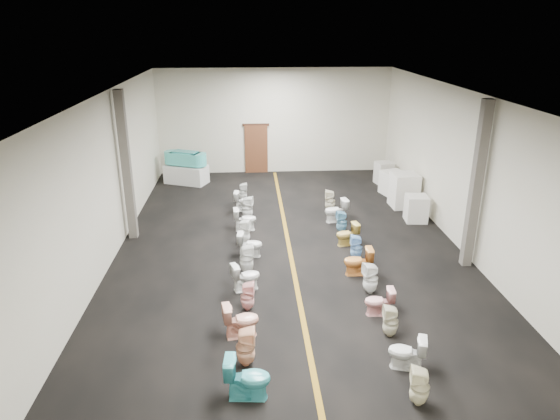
{
  "coord_description": "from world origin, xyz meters",
  "views": [
    {
      "loc": [
        -1.13,
        -13.49,
        6.23
      ],
      "look_at": [
        -0.2,
        1.0,
        0.78
      ],
      "focal_mm": 32.0,
      "sensor_mm": 36.0,
      "label": 1
    }
  ],
  "objects_px": {
    "toilet_right_4": "(371,278)",
    "toilet_right_9": "(336,211)",
    "toilet_left_4": "(246,276)",
    "toilet_right_8": "(342,222)",
    "bathtub": "(185,158)",
    "toilet_right_1": "(407,353)",
    "toilet_left_3": "(247,296)",
    "toilet_left_5": "(247,259)",
    "toilet_right_2": "(391,321)",
    "appliance_crate_a": "(416,208)",
    "toilet_right_5": "(358,261)",
    "toilet_left_1": "(246,347)",
    "toilet_right_10": "(330,201)",
    "appliance_crate_d": "(384,173)",
    "display_table": "(186,174)",
    "toilet_left_0": "(248,378)",
    "toilet_left_8": "(245,219)",
    "toilet_left_11": "(243,192)",
    "toilet_left_10": "(244,201)",
    "toilet_left_2": "(241,320)",
    "toilet_left_7": "(244,232)",
    "appliance_crate_b": "(404,190)",
    "toilet_left_9": "(247,208)",
    "toilet_right_6": "(356,247)",
    "toilet_right_0": "(420,387)",
    "toilet_right_7": "(347,234)",
    "appliance_crate_c": "(393,183)",
    "toilet_right_3": "(379,302)",
    "toilet_left_6": "(250,244)"
  },
  "relations": [
    {
      "from": "toilet_right_7",
      "to": "appliance_crate_a",
      "type": "bearing_deg",
      "value": 110.81
    },
    {
      "from": "toilet_left_5",
      "to": "toilet_left_10",
      "type": "xyz_separation_m",
      "value": [
        -0.08,
        4.7,
        -0.05
      ]
    },
    {
      "from": "toilet_left_2",
      "to": "toilet_left_3",
      "type": "relative_size",
      "value": 1.1
    },
    {
      "from": "appliance_crate_b",
      "to": "toilet_left_5",
      "type": "distance_m",
      "value": 7.39
    },
    {
      "from": "display_table",
      "to": "toilet_right_7",
      "type": "xyz_separation_m",
      "value": [
        5.47,
        -6.55,
        -0.03
      ]
    },
    {
      "from": "toilet_left_0",
      "to": "toilet_left_10",
      "type": "height_order",
      "value": "toilet_left_0"
    },
    {
      "from": "appliance_crate_a",
      "to": "toilet_right_5",
      "type": "xyz_separation_m",
      "value": [
        -2.74,
        -3.65,
        -0.06
      ]
    },
    {
      "from": "toilet_left_8",
      "to": "toilet_right_10",
      "type": "distance_m",
      "value": 3.35
    },
    {
      "from": "toilet_left_11",
      "to": "toilet_right_10",
      "type": "distance_m",
      "value": 3.32
    },
    {
      "from": "toilet_left_5",
      "to": "toilet_left_11",
      "type": "xyz_separation_m",
      "value": [
        -0.13,
        5.7,
        -0.05
      ]
    },
    {
      "from": "display_table",
      "to": "toilet_left_10",
      "type": "xyz_separation_m",
      "value": [
        2.39,
        -3.42,
        -0.02
      ]
    },
    {
      "from": "toilet_left_4",
      "to": "toilet_right_8",
      "type": "distance_m",
      "value": 4.56
    },
    {
      "from": "toilet_left_9",
      "to": "toilet_right_4",
      "type": "xyz_separation_m",
      "value": [
        2.99,
        -5.12,
        -0.0
      ]
    },
    {
      "from": "bathtub",
      "to": "toilet_right_1",
      "type": "distance_m",
      "value": 13.47
    },
    {
      "from": "toilet_left_1",
      "to": "toilet_right_10",
      "type": "distance_m",
      "value": 8.8
    },
    {
      "from": "toilet_left_11",
      "to": "toilet_right_3",
      "type": "distance_m",
      "value": 8.55
    },
    {
      "from": "toilet_left_2",
      "to": "toilet_right_8",
      "type": "distance_m",
      "value": 6.22
    },
    {
      "from": "toilet_left_8",
      "to": "display_table",
      "type": "bearing_deg",
      "value": 20.58
    },
    {
      "from": "toilet_right_10",
      "to": "toilet_right_6",
      "type": "bearing_deg",
      "value": 7.76
    },
    {
      "from": "bathtub",
      "to": "toilet_right_6",
      "type": "xyz_separation_m",
      "value": [
        5.53,
        -7.53,
        -0.71
      ]
    },
    {
      "from": "toilet_right_10",
      "to": "appliance_crate_c",
      "type": "bearing_deg",
      "value": 128.71
    },
    {
      "from": "display_table",
      "to": "toilet_right_2",
      "type": "distance_m",
      "value": 12.48
    },
    {
      "from": "toilet_left_10",
      "to": "toilet_right_7",
      "type": "height_order",
      "value": "toilet_left_10"
    },
    {
      "from": "display_table",
      "to": "toilet_left_3",
      "type": "relative_size",
      "value": 2.42
    },
    {
      "from": "appliance_crate_d",
      "to": "display_table",
      "type": "bearing_deg",
      "value": 175.82
    },
    {
      "from": "bathtub",
      "to": "toilet_right_10",
      "type": "bearing_deg",
      "value": -11.13
    },
    {
      "from": "toilet_left_10",
      "to": "toilet_right_8",
      "type": "height_order",
      "value": "toilet_right_8"
    },
    {
      "from": "appliance_crate_b",
      "to": "toilet_left_4",
      "type": "bearing_deg",
      "value": -135.0
    },
    {
      "from": "toilet_left_11",
      "to": "toilet_right_0",
      "type": "xyz_separation_m",
      "value": [
        3.1,
        -10.82,
        0.02
      ]
    },
    {
      "from": "toilet_left_1",
      "to": "appliance_crate_d",
      "type": "bearing_deg",
      "value": -25.13
    },
    {
      "from": "toilet_right_5",
      "to": "toilet_right_9",
      "type": "xyz_separation_m",
      "value": [
        0.06,
        3.76,
        0.01
      ]
    },
    {
      "from": "toilet_left_0",
      "to": "toilet_right_9",
      "type": "bearing_deg",
      "value": -15.17
    },
    {
      "from": "toilet_right_2",
      "to": "toilet_left_3",
      "type": "bearing_deg",
      "value": -108.07
    },
    {
      "from": "toilet_left_7",
      "to": "toilet_left_4",
      "type": "bearing_deg",
      "value": -161.5
    },
    {
      "from": "bathtub",
      "to": "toilet_right_10",
      "type": "height_order",
      "value": "bathtub"
    },
    {
      "from": "toilet_left_7",
      "to": "toilet_left_10",
      "type": "xyz_separation_m",
      "value": [
        -0.01,
        2.85,
        -0.03
      ]
    },
    {
      "from": "toilet_right_5",
      "to": "toilet_right_2",
      "type": "bearing_deg",
      "value": 3.53
    },
    {
      "from": "toilet_left_4",
      "to": "toilet_left_3",
      "type": "bearing_deg",
      "value": 163.75
    },
    {
      "from": "display_table",
      "to": "toilet_left_6",
      "type": "bearing_deg",
      "value": -70.17
    },
    {
      "from": "toilet_left_0",
      "to": "toilet_left_8",
      "type": "bearing_deg",
      "value": 5.16
    },
    {
      "from": "toilet_right_4",
      "to": "toilet_left_9",
      "type": "bearing_deg",
      "value": -159.5
    },
    {
      "from": "toilet_left_3",
      "to": "toilet_left_11",
      "type": "height_order",
      "value": "toilet_left_3"
    },
    {
      "from": "appliance_crate_d",
      "to": "appliance_crate_b",
      "type": "bearing_deg",
      "value": -90.0
    },
    {
      "from": "toilet_right_7",
      "to": "toilet_right_8",
      "type": "xyz_separation_m",
      "value": [
        0.0,
        0.94,
        0.02
      ]
    },
    {
      "from": "toilet_left_5",
      "to": "toilet_right_2",
      "type": "height_order",
      "value": "toilet_left_5"
    },
    {
      "from": "toilet_left_10",
      "to": "toilet_right_5",
      "type": "height_order",
      "value": "toilet_right_5"
    },
    {
      "from": "toilet_left_4",
      "to": "toilet_right_8",
      "type": "height_order",
      "value": "toilet_right_8"
    },
    {
      "from": "bathtub",
      "to": "toilet_left_5",
      "type": "bearing_deg",
      "value": -49.93
    },
    {
      "from": "toilet_right_4",
      "to": "toilet_right_9",
      "type": "xyz_separation_m",
      "value": [
        -0.04,
        4.73,
        -0.01
      ]
    },
    {
      "from": "toilet_left_3",
      "to": "toilet_right_1",
      "type": "relative_size",
      "value": 0.99
    }
  ]
}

